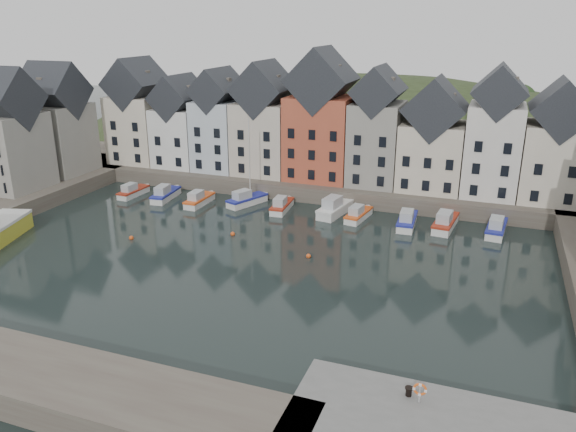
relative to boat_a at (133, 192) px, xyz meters
The scene contains 18 objects.
ground 28.80m from the boat_a, 35.61° to the right, with size 260.00×260.00×0.00m, color black.
far_quay 26.89m from the boat_a, 29.49° to the left, with size 90.00×16.00×2.00m, color #50453D.
hillside 49.33m from the boat_a, 59.16° to the left, with size 153.60×70.40×64.00m.
far_terrace 30.05m from the boat_a, 22.89° to the left, with size 72.37×8.16×17.78m.
left_terrace 15.41m from the boat_a, 165.48° to the right, with size 7.65×17.00×15.69m.
mooring_buoys 22.53m from the boat_a, 30.50° to the right, with size 20.50×5.50×0.50m.
boat_a is the anchor object (origin of this frame).
boat_b 5.05m from the boat_a, ahead, with size 2.53×6.20×2.32m.
boat_c 10.45m from the boat_a, ahead, with size 1.79×5.72×2.20m.
boat_d 16.39m from the boat_a, ahead, with size 4.01×6.26×11.47m.
boat_e 21.54m from the boat_a, ahead, with size 2.20×5.77×2.17m.
boat_f 28.32m from the boat_a, ahead, with size 3.34×7.27×2.69m.
boat_g 31.43m from the boat_a, ahead, with size 2.48×5.69×2.11m.
boat_h 37.35m from the boat_a, ahead, with size 2.20×6.23×2.36m.
boat_i 41.65m from the boat_a, ahead, with size 2.64×6.66×2.49m.
boat_j 47.25m from the boat_a, ahead, with size 2.41×6.27×2.36m.
mooring_bollard 54.33m from the boat_a, 38.02° to the right, with size 0.48×0.48×0.56m.
life_ring_post 55.13m from the boat_a, 37.94° to the right, with size 0.80×0.17×1.30m.
Camera 1 is at (22.34, -45.13, 22.89)m, focal length 35.00 mm.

